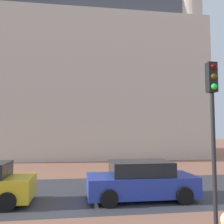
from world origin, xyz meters
TOP-DOWN VIEW (x-y plane):
  - ground_plane at (0.00, 10.00)m, footprint 120.00×120.00m
  - street_asphalt_strip at (0.00, 7.38)m, footprint 120.00×6.35m
  - landmark_building at (-1.28, 25.22)m, footprint 24.08×14.78m
  - car_blue at (0.75, 5.99)m, footprint 4.23×2.10m
  - traffic_light_pole at (2.18, 3.03)m, footprint 0.28×0.34m

SIDE VIEW (x-z plane):
  - ground_plane at x=0.00m, z-range 0.00..0.00m
  - street_asphalt_strip at x=0.00m, z-range 0.00..0.00m
  - car_blue at x=0.75m, z-range -0.03..1.45m
  - traffic_light_pole at x=2.18m, z-range 0.94..5.67m
  - landmark_building at x=-1.28m, z-range -8.07..26.23m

